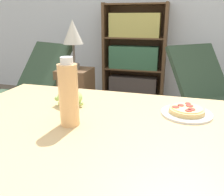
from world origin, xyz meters
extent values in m
cube|color=silver|center=(0.00, 2.62, 1.30)|extent=(8.00, 0.05, 2.60)
cube|color=tan|center=(0.13, -0.06, 0.72)|extent=(1.39, 0.93, 0.03)
cylinder|color=tan|center=(-0.51, 0.35, 0.35)|extent=(0.06, 0.06, 0.70)
cylinder|color=white|center=(0.45, 0.16, 0.74)|extent=(0.22, 0.22, 0.01)
cylinder|color=#DBB26B|center=(0.45, 0.16, 0.76)|extent=(0.16, 0.16, 0.02)
cylinder|color=#EACC7A|center=(0.45, 0.16, 0.77)|extent=(0.13, 0.13, 0.00)
cylinder|color=#A83328|center=(0.43, 0.17, 0.78)|extent=(0.03, 0.03, 0.00)
cylinder|color=#A83328|center=(0.46, 0.18, 0.78)|extent=(0.03, 0.03, 0.00)
cylinder|color=#A83328|center=(0.47, 0.14, 0.78)|extent=(0.03, 0.03, 0.00)
cylinder|color=#A83328|center=(0.41, 0.15, 0.78)|extent=(0.03, 0.03, 0.00)
cylinder|color=#A83328|center=(0.46, 0.21, 0.78)|extent=(0.02, 0.02, 0.00)
cylinder|color=#A83328|center=(0.46, 0.12, 0.78)|extent=(0.03, 0.03, 0.00)
ellipsoid|color=#A8CC66|center=(-0.10, 0.12, 0.78)|extent=(0.13, 0.10, 0.08)
sphere|color=#A8CC66|center=(-0.13, 0.15, 0.76)|extent=(0.03, 0.03, 0.03)
sphere|color=#A8CC66|center=(-0.15, 0.12, 0.77)|extent=(0.02, 0.02, 0.02)
sphere|color=#A8CC66|center=(-0.15, 0.10, 0.78)|extent=(0.02, 0.02, 0.02)
sphere|color=#A8CC66|center=(-0.08, 0.15, 0.79)|extent=(0.02, 0.02, 0.02)
sphere|color=#A8CC66|center=(-0.06, 0.11, 0.79)|extent=(0.02, 0.02, 0.02)
sphere|color=#A8CC66|center=(-0.04, 0.12, 0.76)|extent=(0.02, 0.02, 0.02)
sphere|color=#A8CC66|center=(-0.07, 0.12, 0.75)|extent=(0.02, 0.02, 0.02)
sphere|color=#A8CC66|center=(-0.13, 0.09, 0.76)|extent=(0.02, 0.02, 0.02)
cylinder|color=#EFB270|center=(0.00, -0.08, 0.86)|extent=(0.08, 0.08, 0.25)
cylinder|color=white|center=(0.00, -0.08, 1.00)|extent=(0.05, 0.05, 0.03)
cube|color=slate|center=(-1.16, 1.25, 0.05)|extent=(0.74, 0.73, 0.10)
cube|color=#334733|center=(-1.16, 1.17, 0.36)|extent=(0.76, 0.70, 0.14)
cube|color=#334733|center=(-1.07, 1.45, 0.60)|extent=(0.73, 0.61, 0.55)
cube|color=slate|center=(0.76, 1.58, 0.05)|extent=(0.79, 0.79, 0.10)
cube|color=#334733|center=(0.76, 1.52, 0.36)|extent=(0.79, 0.78, 0.14)
cube|color=#334733|center=(0.61, 1.75, 0.60)|extent=(0.73, 0.71, 0.55)
cube|color=brown|center=(-0.64, 2.45, 0.67)|extent=(0.04, 0.29, 1.35)
cube|color=brown|center=(0.20, 2.45, 0.67)|extent=(0.04, 0.29, 1.35)
cube|color=brown|center=(-0.22, 2.59, 0.67)|extent=(0.87, 0.01, 1.35)
cube|color=brown|center=(-0.22, 2.45, 0.02)|extent=(0.80, 0.28, 0.02)
cube|color=#4C423D|center=(-0.22, 2.43, 0.19)|extent=(0.68, 0.20, 0.31)
cube|color=brown|center=(-0.22, 2.45, 0.46)|extent=(0.80, 0.28, 0.02)
cube|color=#3D704C|center=(-0.22, 2.43, 0.62)|extent=(0.68, 0.20, 0.31)
cube|color=brown|center=(-0.22, 2.45, 0.89)|extent=(0.80, 0.28, 0.02)
cube|color=#CCBC5B|center=(-0.22, 2.43, 1.06)|extent=(0.68, 0.20, 0.31)
cube|color=brown|center=(-0.22, 2.45, 1.33)|extent=(0.80, 0.28, 0.02)
cube|color=brown|center=(-0.68, 1.44, 0.31)|extent=(0.34, 0.34, 0.63)
cylinder|color=#665B51|center=(-0.68, 1.44, 0.66)|extent=(0.11, 0.11, 0.06)
cylinder|color=#665B51|center=(-0.68, 1.44, 0.79)|extent=(0.02, 0.02, 0.20)
cone|color=beige|center=(-0.68, 1.44, 1.01)|extent=(0.21, 0.21, 0.24)
camera|label=1|loc=(0.40, -0.87, 1.15)|focal=38.00mm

